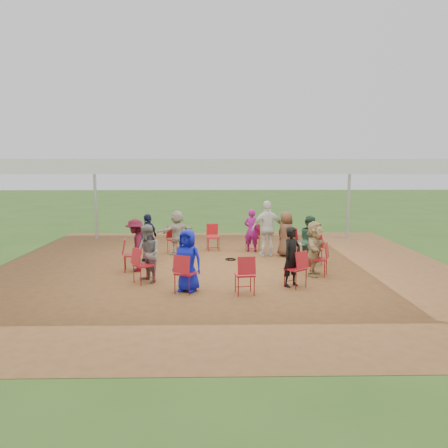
{
  "coord_description": "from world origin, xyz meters",
  "views": [
    {
      "loc": [
        -0.28,
        -12.17,
        2.9
      ],
      "look_at": [
        -0.04,
        0.3,
        1.22
      ],
      "focal_mm": 35.0,
      "sensor_mm": 36.0,
      "label": 1
    }
  ],
  "objects_px": {
    "chair_0": "(313,249)",
    "laptop": "(305,242)",
    "person_seated_5": "(136,245)",
    "cable_coil": "(231,259)",
    "person_seated_7": "(188,260)",
    "chair_7": "(144,265)",
    "person_seated_1": "(286,234)",
    "person_seated_4": "(149,237)",
    "person_seated_6": "(148,254)",
    "chair_2": "(253,238)",
    "chair_11": "(319,259)",
    "chair_4": "(175,240)",
    "chair_6": "(132,255)",
    "person_seated_2": "(252,230)",
    "person_seated_3": "(177,232)",
    "chair_1": "(288,242)",
    "chair_8": "(185,273)",
    "person_seated_0": "(310,240)",
    "chair_9": "(245,275)",
    "person_seated_9": "(314,248)",
    "chair_5": "(145,246)",
    "chair_3": "(213,237)",
    "chair_10": "(295,269)",
    "person_seated_8": "(292,257)",
    "standing_person": "(268,228)"
  },
  "relations": [
    {
      "from": "chair_0",
      "to": "laptop",
      "type": "distance_m",
      "value": 0.36
    },
    {
      "from": "person_seated_5",
      "to": "cable_coil",
      "type": "distance_m",
      "value": 3.07
    },
    {
      "from": "person_seated_7",
      "to": "laptop",
      "type": "xyz_separation_m",
      "value": [
        3.25,
        2.65,
        -0.05
      ]
    },
    {
      "from": "chair_7",
      "to": "person_seated_1",
      "type": "bearing_deg",
      "value": 90.0
    },
    {
      "from": "laptop",
      "to": "person_seated_4",
      "type": "bearing_deg",
      "value": 74.5
    },
    {
      "from": "person_seated_5",
      "to": "person_seated_6",
      "type": "xyz_separation_m",
      "value": [
        0.51,
        -1.19,
        0.0
      ]
    },
    {
      "from": "chair_2",
      "to": "cable_coil",
      "type": "bearing_deg",
      "value": 82.84
    },
    {
      "from": "person_seated_6",
      "to": "chair_11",
      "type": "bearing_deg",
      "value": 59.22
    },
    {
      "from": "chair_4",
      "to": "cable_coil",
      "type": "height_order",
      "value": "chair_4"
    },
    {
      "from": "chair_6",
      "to": "person_seated_2",
      "type": "height_order",
      "value": "person_seated_2"
    },
    {
      "from": "chair_7",
      "to": "person_seated_3",
      "type": "xyz_separation_m",
      "value": [
        0.52,
        3.58,
        0.28
      ]
    },
    {
      "from": "chair_1",
      "to": "chair_2",
      "type": "distance_m",
      "value": 1.36
    },
    {
      "from": "chair_0",
      "to": "person_seated_5",
      "type": "xyz_separation_m",
      "value": [
        -5.07,
        -0.73,
        0.28
      ]
    },
    {
      "from": "chair_8",
      "to": "person_seated_0",
      "type": "xyz_separation_m",
      "value": [
        3.45,
        2.79,
        0.28
      ]
    },
    {
      "from": "person_seated_0",
      "to": "person_seated_2",
      "type": "relative_size",
      "value": 1.0
    },
    {
      "from": "chair_9",
      "to": "person_seated_9",
      "type": "bearing_deg",
      "value": 32.32
    },
    {
      "from": "person_seated_9",
      "to": "chair_5",
      "type": "bearing_deg",
      "value": 90.0
    },
    {
      "from": "person_seated_0",
      "to": "person_seated_4",
      "type": "height_order",
      "value": "same"
    },
    {
      "from": "person_seated_0",
      "to": "person_seated_2",
      "type": "height_order",
      "value": "same"
    },
    {
      "from": "person_seated_0",
      "to": "person_seated_1",
      "type": "xyz_separation_m",
      "value": [
        -0.51,
        1.19,
        0.0
      ]
    },
    {
      "from": "chair_1",
      "to": "chair_3",
      "type": "relative_size",
      "value": 1.0
    },
    {
      "from": "person_seated_7",
      "to": "person_seated_5",
      "type": "bearing_deg",
      "value": 150.0
    },
    {
      "from": "chair_4",
      "to": "chair_9",
      "type": "distance_m",
      "value": 5.06
    },
    {
      "from": "chair_11",
      "to": "person_seated_4",
      "type": "height_order",
      "value": "person_seated_4"
    },
    {
      "from": "chair_0",
      "to": "chair_3",
      "type": "bearing_deg",
      "value": 45.0
    },
    {
      "from": "chair_5",
      "to": "person_seated_5",
      "type": "bearing_deg",
      "value": 20.0
    },
    {
      "from": "chair_8",
      "to": "chair_3",
      "type": "bearing_deg",
      "value": 105.0
    },
    {
      "from": "chair_2",
      "to": "laptop",
      "type": "distance_m",
      "value": 2.5
    },
    {
      "from": "chair_10",
      "to": "person_seated_8",
      "type": "xyz_separation_m",
      "value": [
        -0.07,
        0.09,
        0.28
      ]
    },
    {
      "from": "chair_3",
      "to": "person_seated_6",
      "type": "bearing_deg",
      "value": 60.78
    },
    {
      "from": "chair_1",
      "to": "chair_7",
      "type": "height_order",
      "value": "same"
    },
    {
      "from": "person_seated_1",
      "to": "cable_coil",
      "type": "xyz_separation_m",
      "value": [
        -1.78,
        -0.54,
        -0.71
      ]
    },
    {
      "from": "person_seated_3",
      "to": "person_seated_9",
      "type": "bearing_deg",
      "value": 105.0
    },
    {
      "from": "person_seated_1",
      "to": "chair_3",
      "type": "bearing_deg",
      "value": 27.68
    },
    {
      "from": "chair_8",
      "to": "chair_10",
      "type": "distance_m",
      "value": 2.62
    },
    {
      "from": "person_seated_2",
      "to": "person_seated_5",
      "type": "bearing_deg",
      "value": 60.0
    },
    {
      "from": "person_seated_4",
      "to": "laptop",
      "type": "height_order",
      "value": "person_seated_4"
    },
    {
      "from": "laptop",
      "to": "person_seated_6",
      "type": "bearing_deg",
      "value": 105.5
    },
    {
      "from": "chair_1",
      "to": "person_seated_9",
      "type": "bearing_deg",
      "value": 147.68
    },
    {
      "from": "person_seated_2",
      "to": "person_seated_5",
      "type": "height_order",
      "value": "same"
    },
    {
      "from": "chair_1",
      "to": "person_seated_0",
      "type": "relative_size",
      "value": 0.62
    },
    {
      "from": "chair_3",
      "to": "chair_10",
      "type": "xyz_separation_m",
      "value": [
        1.99,
        -4.65,
        0.0
      ]
    },
    {
      "from": "person_seated_0",
      "to": "cable_coil",
      "type": "xyz_separation_m",
      "value": [
        -2.29,
        0.65,
        -0.71
      ]
    },
    {
      "from": "person_seated_7",
      "to": "standing_person",
      "type": "xyz_separation_m",
      "value": [
        2.31,
        3.93,
        0.17
      ]
    },
    {
      "from": "chair_1",
      "to": "chair_10",
      "type": "xyz_separation_m",
      "value": [
        -0.44,
        -3.68,
        0.0
      ]
    },
    {
      "from": "chair_4",
      "to": "chair_11",
      "type": "distance_m",
      "value": 5.06
    },
    {
      "from": "chair_10",
      "to": "chair_0",
      "type": "bearing_deg",
      "value": 30.0
    },
    {
      "from": "person_seated_5",
      "to": "person_seated_8",
      "type": "xyz_separation_m",
      "value": [
        4.02,
        -1.61,
        0.0
      ]
    },
    {
      "from": "chair_4",
      "to": "person_seated_5",
      "type": "height_order",
      "value": "person_seated_5"
    },
    {
      "from": "chair_8",
      "to": "chair_11",
      "type": "distance_m",
      "value": 3.71
    }
  ]
}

